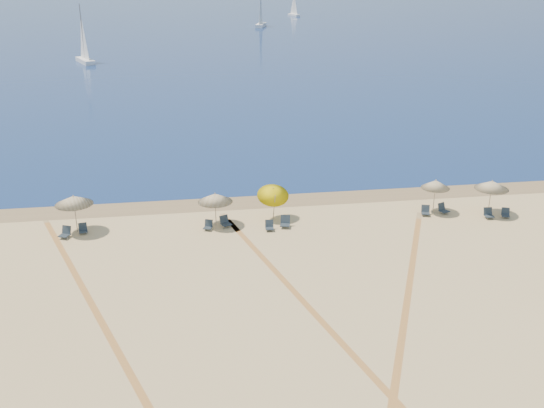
{
  "coord_description": "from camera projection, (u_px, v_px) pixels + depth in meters",
  "views": [
    {
      "loc": [
        -5.54,
        -17.29,
        16.24
      ],
      "look_at": [
        0.0,
        20.0,
        1.3
      ],
      "focal_mm": 41.43,
      "sensor_mm": 36.0,
      "label": 1
    }
  ],
  "objects": [
    {
      "name": "ocean",
      "position": [
        190.0,
        4.0,
        229.55
      ],
      "size": [
        500.0,
        500.0,
        0.0
      ],
      "primitive_type": "plane",
      "color": "#0C2151",
      "rests_on": "ground"
    },
    {
      "name": "sailboat_1",
      "position": [
        84.0,
        45.0,
        101.24
      ],
      "size": [
        3.82,
        6.35,
        9.26
      ],
      "rotation": [
        0.0,
        0.0,
        0.39
      ],
      "color": "white",
      "rests_on": "ocean"
    },
    {
      "name": "chair_5",
      "position": [
        225.0,
        222.0,
        40.35
      ],
      "size": [
        0.81,
        0.86,
        0.7
      ],
      "rotation": [
        0.0,
        0.0,
        0.43
      ],
      "color": "#1C252D",
      "rests_on": "ground"
    },
    {
      "name": "umbrella_5",
      "position": [
        492.0,
        185.0,
        41.61
      ],
      "size": [
        2.26,
        2.26,
        2.43
      ],
      "color": "gray",
      "rests_on": "ground"
    },
    {
      "name": "sailboat_0",
      "position": [
        294.0,
        8.0,
        181.67
      ],
      "size": [
        2.89,
        5.13,
        7.44
      ],
      "rotation": [
        0.0,
        0.0,
        0.35
      ],
      "color": "white",
      "rests_on": "ocean"
    },
    {
      "name": "umbrella_4",
      "position": [
        436.0,
        184.0,
        41.95
      ],
      "size": [
        1.91,
        1.91,
        2.36
      ],
      "color": "gray",
      "rests_on": "ground"
    },
    {
      "name": "tire_tracks",
      "position": [
        274.0,
        322.0,
        29.88
      ],
      "size": [
        51.11,
        40.16,
        0.0
      ],
      "color": "tan",
      "rests_on": "ground"
    },
    {
      "name": "chair_3",
      "position": [
        83.0,
        229.0,
        39.38
      ],
      "size": [
        0.62,
        0.69,
        0.62
      ],
      "rotation": [
        0.0,
        0.0,
        0.18
      ],
      "color": "#1C252D",
      "rests_on": "ground"
    },
    {
      "name": "umbrella_2",
      "position": [
        215.0,
        198.0,
        39.92
      ],
      "size": [
        2.23,
        2.23,
        2.25
      ],
      "color": "gray",
      "rests_on": "ground"
    },
    {
      "name": "chair_10",
      "position": [
        489.0,
        214.0,
        41.65
      ],
      "size": [
        0.59,
        0.68,
        0.68
      ],
      "rotation": [
        0.0,
        0.0,
        -0.04
      ],
      "color": "#1C252D",
      "rests_on": "ground"
    },
    {
      "name": "chair_9",
      "position": [
        443.0,
        209.0,
        42.42
      ],
      "size": [
        0.79,
        0.84,
        0.69
      ],
      "rotation": [
        0.0,
        0.0,
        0.43
      ],
      "color": "#1C252D",
      "rests_on": "ground"
    },
    {
      "name": "sailboat_2",
      "position": [
        261.0,
        14.0,
        153.47
      ],
      "size": [
        3.66,
        7.11,
        10.28
      ],
      "rotation": [
        0.0,
        0.0,
        -0.29
      ],
      "color": "white",
      "rests_on": "ocean"
    },
    {
      "name": "chair_2",
      "position": [
        65.0,
        233.0,
        38.75
      ],
      "size": [
        0.82,
        0.87,
        0.71
      ],
      "rotation": [
        0.0,
        0.0,
        -0.43
      ],
      "color": "#1C252D",
      "rests_on": "ground"
    },
    {
      "name": "chair_7",
      "position": [
        285.0,
        222.0,
        40.26
      ],
      "size": [
        0.76,
        0.84,
        0.73
      ],
      "rotation": [
        0.0,
        0.0,
        -0.25
      ],
      "color": "#1C252D",
      "rests_on": "ground"
    },
    {
      "name": "chair_8",
      "position": [
        426.0,
        211.0,
        42.12
      ],
      "size": [
        0.7,
        0.77,
        0.66
      ],
      "rotation": [
        0.0,
        0.0,
        -0.29
      ],
      "color": "#1C252D",
      "rests_on": "ground"
    },
    {
      "name": "chair_4",
      "position": [
        208.0,
        225.0,
        39.9
      ],
      "size": [
        0.67,
        0.73,
        0.61
      ],
      "rotation": [
        0.0,
        0.0,
        -0.34
      ],
      "color": "#1C252D",
      "rests_on": "ground"
    },
    {
      "name": "wet_sand",
      "position": [
        264.0,
        200.0,
        44.71
      ],
      "size": [
        500.0,
        500.0,
        0.0
      ],
      "primitive_type": "plane",
      "color": "olive",
      "rests_on": "ground"
    },
    {
      "name": "chair_6",
      "position": [
        269.0,
        226.0,
        39.81
      ],
      "size": [
        0.56,
        0.65,
        0.63
      ],
      "rotation": [
        0.0,
        0.0,
        -0.07
      ],
      "color": "#1C252D",
      "rests_on": "ground"
    },
    {
      "name": "chair_11",
      "position": [
        506.0,
        213.0,
        41.77
      ],
      "size": [
        0.7,
        0.75,
        0.62
      ],
      "rotation": [
        0.0,
        0.0,
        -0.37
      ],
      "color": "#1C252D",
      "rests_on": "ground"
    },
    {
      "name": "umbrella_3",
      "position": [
        273.0,
        192.0,
        40.8
      ],
      "size": [
        2.07,
        2.11,
        2.61
      ],
      "color": "gray",
      "rests_on": "ground"
    },
    {
      "name": "umbrella_1",
      "position": [
        74.0,
        200.0,
        38.87
      ],
      "size": [
        2.35,
        2.35,
        2.48
      ],
      "color": "gray",
      "rests_on": "ground"
    }
  ]
}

